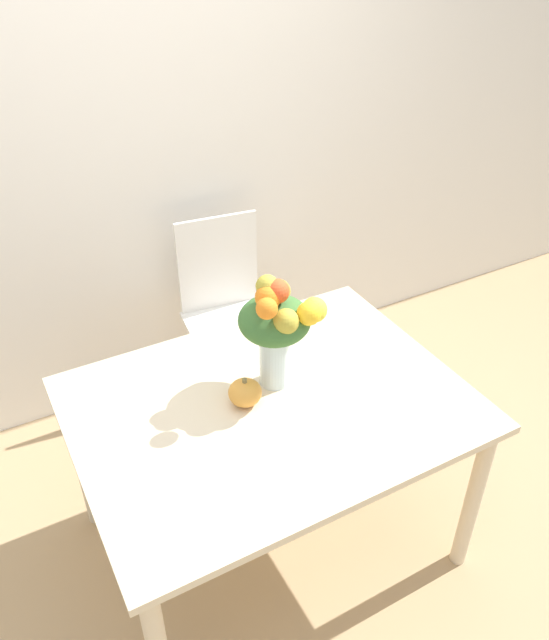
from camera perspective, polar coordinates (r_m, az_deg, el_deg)
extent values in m
plane|color=tan|center=(2.74, -0.31, -19.26)|extent=(12.00, 12.00, 0.00)
cube|color=white|center=(2.88, -12.51, 16.44)|extent=(8.00, 0.06, 2.70)
cube|color=beige|center=(2.18, -0.38, -7.73)|extent=(1.34, 1.01, 0.03)
cylinder|color=beige|center=(2.50, 17.71, -15.32)|extent=(0.06, 0.06, 0.72)
cylinder|color=beige|center=(2.63, -17.21, -12.02)|extent=(0.06, 0.06, 0.72)
cylinder|color=beige|center=(2.96, 5.93, -4.20)|extent=(0.06, 0.06, 0.72)
cylinder|color=silver|center=(2.18, 0.00, -3.44)|extent=(0.11, 0.11, 0.22)
cylinder|color=silver|center=(2.22, 0.00, -4.64)|extent=(0.09, 0.09, 0.10)
cylinder|color=#38662D|center=(2.17, 0.49, -2.57)|extent=(0.01, 0.01, 0.27)
cylinder|color=#38662D|center=(2.18, -0.10, -2.40)|extent=(0.01, 0.01, 0.27)
cylinder|color=#38662D|center=(2.17, -0.56, -2.69)|extent=(0.01, 0.01, 0.27)
cylinder|color=#38662D|center=(2.15, -0.24, -3.05)|extent=(0.01, 0.01, 0.27)
cylinder|color=#38662D|center=(2.15, 0.41, -2.97)|extent=(0.01, 0.01, 0.27)
ellipsoid|color=#38662D|center=(2.09, 0.00, 0.00)|extent=(0.25, 0.25, 0.15)
sphere|color=#AD9E33|center=(2.02, -0.66, 3.11)|extent=(0.08, 0.08, 0.08)
sphere|color=#AD9E33|center=(2.00, 1.13, -0.21)|extent=(0.09, 0.09, 0.09)
sphere|color=yellow|center=(2.06, 3.67, 0.94)|extent=(0.09, 0.09, 0.09)
sphere|color=orange|center=(2.01, -0.61, 2.08)|extent=(0.09, 0.09, 0.09)
sphere|color=#AD9E33|center=(2.15, 0.32, 2.64)|extent=(0.09, 0.09, 0.09)
sphere|color=yellow|center=(2.02, 3.17, 0.60)|extent=(0.08, 0.08, 0.08)
sphere|color=#D64C23|center=(2.02, 0.24, 2.65)|extent=(0.08, 0.08, 0.08)
sphere|color=orange|center=(1.94, -0.71, 1.05)|extent=(0.07, 0.07, 0.07)
ellipsoid|color=gold|center=(2.14, -2.71, -6.63)|extent=(0.12, 0.12, 0.09)
cylinder|color=brown|center=(2.11, -2.75, -5.62)|extent=(0.02, 0.02, 0.02)
cube|color=white|center=(3.02, -3.79, -0.69)|extent=(0.47, 0.47, 0.02)
cylinder|color=white|center=(3.00, -5.64, -6.88)|extent=(0.04, 0.04, 0.46)
cylinder|color=white|center=(3.08, 0.41, -5.34)|extent=(0.04, 0.04, 0.46)
cylinder|color=white|center=(3.26, -7.43, -3.19)|extent=(0.04, 0.04, 0.46)
cylinder|color=white|center=(3.33, -1.82, -1.87)|extent=(0.04, 0.04, 0.46)
cube|color=white|center=(3.05, -5.20, 5.22)|extent=(0.40, 0.06, 0.49)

